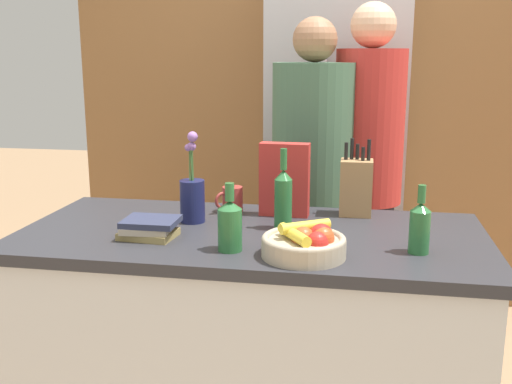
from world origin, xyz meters
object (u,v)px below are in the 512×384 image
(bottle_vinegar, at_px, (230,224))
(person_in_blue, at_px, (367,170))
(refrigerator, at_px, (336,150))
(book_stack, at_px, (149,228))
(fruit_bowl, at_px, (306,243))
(bottle_oil, at_px, (283,198))
(cereal_box, at_px, (284,180))
(bottle_wine, at_px, (420,226))
(coffee_mug, at_px, (232,199))
(knife_block, at_px, (356,187))
(person_at_sink, at_px, (312,184))
(flower_vase, at_px, (192,196))

(bottle_vinegar, xyz_separation_m, person_in_blue, (0.43, 1.02, -0.01))
(refrigerator, distance_m, book_stack, 1.61)
(fruit_bowl, distance_m, bottle_oil, 0.32)
(cereal_box, relative_size, bottle_vinegar, 1.29)
(fruit_bowl, relative_size, bottle_vinegar, 1.19)
(book_stack, xyz_separation_m, bottle_vinegar, (0.30, -0.09, 0.05))
(bottle_vinegar, height_order, person_in_blue, person_in_blue)
(book_stack, distance_m, bottle_wine, 0.89)
(bottle_oil, relative_size, bottle_vinegar, 1.32)
(coffee_mug, relative_size, book_stack, 0.52)
(knife_block, height_order, person_at_sink, person_at_sink)
(bottle_vinegar, xyz_separation_m, bottle_wine, (0.59, 0.08, -0.00))
(bottle_vinegar, bearing_deg, cereal_box, 75.90)
(book_stack, bearing_deg, cereal_box, 41.40)
(fruit_bowl, distance_m, flower_vase, 0.56)
(fruit_bowl, xyz_separation_m, flower_vase, (-0.45, 0.32, 0.05))
(flower_vase, distance_m, person_at_sink, 0.73)
(knife_block, relative_size, book_stack, 1.51)
(flower_vase, xyz_separation_m, coffee_mug, (0.11, 0.16, -0.05))
(flower_vase, bearing_deg, person_in_blue, 48.52)
(flower_vase, relative_size, cereal_box, 1.20)
(person_in_blue, bearing_deg, coffee_mug, -134.98)
(bottle_vinegar, relative_size, bottle_wine, 1.00)
(bottle_vinegar, bearing_deg, person_at_sink, 78.77)
(knife_block, distance_m, flower_vase, 0.63)
(knife_block, xyz_separation_m, person_in_blue, (0.05, 0.52, -0.03))
(knife_block, relative_size, cereal_box, 1.05)
(cereal_box, height_order, coffee_mug, cereal_box)
(person_in_blue, bearing_deg, book_stack, -129.60)
(book_stack, bearing_deg, fruit_bowl, -11.31)
(flower_vase, xyz_separation_m, bottle_vinegar, (0.21, -0.30, -0.01))
(coffee_mug, xyz_separation_m, person_in_blue, (0.53, 0.56, 0.03))
(coffee_mug, height_order, person_in_blue, person_in_blue)
(bottle_oil, bearing_deg, fruit_bowl, -69.45)
(bottle_vinegar, relative_size, person_at_sink, 0.13)
(bottle_oil, bearing_deg, book_stack, -156.96)
(bottle_oil, bearing_deg, person_in_blue, 68.50)
(cereal_box, relative_size, person_in_blue, 0.16)
(cereal_box, bearing_deg, person_in_blue, 61.11)
(bottle_oil, bearing_deg, bottle_vinegar, -116.07)
(refrigerator, xyz_separation_m, cereal_box, (-0.14, -1.14, 0.06))
(fruit_bowl, relative_size, bottle_oil, 0.90)
(flower_vase, distance_m, book_stack, 0.24)
(flower_vase, distance_m, bottle_vinegar, 0.37)
(refrigerator, xyz_separation_m, person_in_blue, (0.17, -0.57, -0.00))
(fruit_bowl, relative_size, bottle_wine, 1.19)
(cereal_box, distance_m, person_at_sink, 0.48)
(fruit_bowl, bearing_deg, coffee_mug, 124.80)
(refrigerator, bearing_deg, cereal_box, -97.11)
(coffee_mug, height_order, bottle_vinegar, bottle_vinegar)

